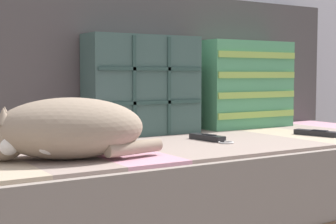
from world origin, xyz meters
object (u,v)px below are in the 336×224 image
(game_remote_near, at_px, (318,133))
(throw_pillow_striped, at_px, (247,85))
(throw_pillow_quilted, at_px, (143,85))
(game_remote_far, at_px, (209,138))
(couch, at_px, (175,202))
(sleeping_cat, at_px, (64,130))

(game_remote_near, bearing_deg, throw_pillow_striped, 94.03)
(throw_pillow_quilted, xyz_separation_m, game_remote_far, (0.10, -0.26, -0.17))
(couch, bearing_deg, sleeping_cat, -158.61)
(game_remote_near, bearing_deg, couch, 160.08)
(throw_pillow_quilted, xyz_separation_m, sleeping_cat, (-0.43, -0.36, -0.10))
(couch, bearing_deg, game_remote_near, -19.92)
(throw_pillow_quilted, distance_m, game_remote_far, 0.32)
(throw_pillow_striped, height_order, sleeping_cat, throw_pillow_striped)
(throw_pillow_striped, xyz_separation_m, game_remote_far, (-0.38, -0.25, -0.17))
(couch, distance_m, sleeping_cat, 0.56)
(throw_pillow_quilted, xyz_separation_m, game_remote_near, (0.51, -0.36, -0.17))
(sleeping_cat, xyz_separation_m, game_remote_near, (0.94, 0.00, -0.07))
(couch, xyz_separation_m, game_remote_far, (0.08, -0.07, 0.22))
(game_remote_near, xyz_separation_m, game_remote_far, (-0.40, 0.10, -0.00))
(couch, bearing_deg, throw_pillow_quilted, 96.94)
(couch, distance_m, throw_pillow_quilted, 0.43)
(game_remote_near, distance_m, game_remote_far, 0.42)
(couch, xyz_separation_m, game_remote_near, (0.49, -0.18, 0.22))
(couch, height_order, throw_pillow_quilted, throw_pillow_quilted)
(throw_pillow_striped, relative_size, game_remote_far, 2.10)
(sleeping_cat, bearing_deg, game_remote_near, 0.05)
(couch, relative_size, game_remote_near, 9.23)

